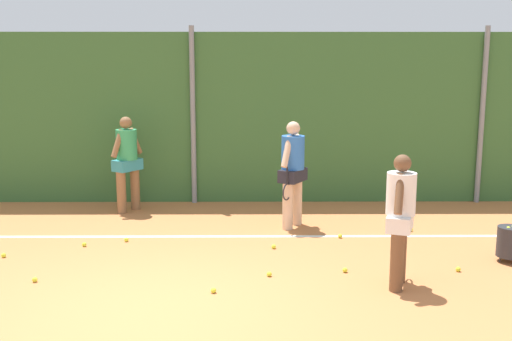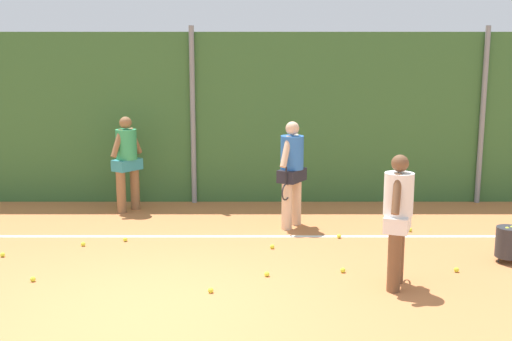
# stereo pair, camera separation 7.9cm
# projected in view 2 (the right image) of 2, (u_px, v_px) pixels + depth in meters

# --- Properties ---
(ground_plane) EXTENTS (29.76, 29.76, 0.00)m
(ground_plane) POSITION_uv_depth(u_px,v_px,m) (169.00, 263.00, 8.37)
(ground_plane) COLOR #C67542
(hedge_fence_backdrop) EXTENTS (19.35, 0.25, 3.29)m
(hedge_fence_backdrop) POSITION_uv_depth(u_px,v_px,m) (195.00, 118.00, 11.83)
(hedge_fence_backdrop) COLOR #386633
(hedge_fence_backdrop) RESTS_ON ground_plane
(fence_post_center) EXTENTS (0.10, 0.10, 3.41)m
(fence_post_center) POSITION_uv_depth(u_px,v_px,m) (194.00, 116.00, 11.65)
(fence_post_center) COLOR gray
(fence_post_center) RESTS_ON ground_plane
(fence_post_right) EXTENTS (0.10, 0.10, 3.41)m
(fence_post_right) POSITION_uv_depth(u_px,v_px,m) (484.00, 116.00, 11.64)
(fence_post_right) COLOR gray
(fence_post_right) RESTS_ON ground_plane
(court_baseline_paint) EXTENTS (14.14, 0.10, 0.01)m
(court_baseline_paint) POSITION_uv_depth(u_px,v_px,m) (181.00, 236.00, 9.63)
(court_baseline_paint) COLOR white
(court_baseline_paint) RESTS_ON ground_plane
(player_foreground_near) EXTENTS (0.43, 0.75, 1.65)m
(player_foreground_near) POSITION_uv_depth(u_px,v_px,m) (399.00, 214.00, 7.33)
(player_foreground_near) COLOR brown
(player_foreground_near) RESTS_ON ground_plane
(player_midcourt) EXTENTS (0.53, 0.75, 1.78)m
(player_midcourt) POSITION_uv_depth(u_px,v_px,m) (293.00, 169.00, 10.02)
(player_midcourt) COLOR beige
(player_midcourt) RESTS_ON ground_plane
(player_backcourt_far) EXTENTS (0.54, 0.62, 1.76)m
(player_backcourt_far) POSITION_uv_depth(u_px,v_px,m) (128.00, 158.00, 11.10)
(player_backcourt_far) COLOR #8C603D
(player_backcourt_far) RESTS_ON ground_plane
(ball_hopper) EXTENTS (0.36, 0.36, 0.51)m
(ball_hopper) POSITION_uv_depth(u_px,v_px,m) (510.00, 242.00, 8.34)
(ball_hopper) COLOR #2D2D33
(ball_hopper) RESTS_ON ground_plane
(tennis_ball_0) EXTENTS (0.07, 0.07, 0.07)m
(tennis_ball_0) POSITION_uv_depth(u_px,v_px,m) (268.00, 274.00, 7.84)
(tennis_ball_0) COLOR #CCDB33
(tennis_ball_0) RESTS_ON ground_plane
(tennis_ball_1) EXTENTS (0.07, 0.07, 0.07)m
(tennis_ball_1) POSITION_uv_depth(u_px,v_px,m) (34.00, 279.00, 7.66)
(tennis_ball_1) COLOR #CCDB33
(tennis_ball_1) RESTS_ON ground_plane
(tennis_ball_2) EXTENTS (0.07, 0.07, 0.07)m
(tennis_ball_2) POSITION_uv_depth(u_px,v_px,m) (458.00, 270.00, 8.00)
(tennis_ball_2) COLOR #CCDB33
(tennis_ball_2) RESTS_ON ground_plane
(tennis_ball_3) EXTENTS (0.07, 0.07, 0.07)m
(tennis_ball_3) POSITION_uv_depth(u_px,v_px,m) (4.00, 255.00, 8.63)
(tennis_ball_3) COLOR #CCDB33
(tennis_ball_3) RESTS_ON ground_plane
(tennis_ball_4) EXTENTS (0.07, 0.07, 0.07)m
(tennis_ball_4) POSITION_uv_depth(u_px,v_px,m) (411.00, 230.00, 9.89)
(tennis_ball_4) COLOR #CCDB33
(tennis_ball_4) RESTS_ON ground_plane
(tennis_ball_5) EXTENTS (0.07, 0.07, 0.07)m
(tennis_ball_5) POSITION_uv_depth(u_px,v_px,m) (273.00, 247.00, 9.00)
(tennis_ball_5) COLOR #CCDB33
(tennis_ball_5) RESTS_ON ground_plane
(tennis_ball_6) EXTENTS (0.07, 0.07, 0.07)m
(tennis_ball_6) POSITION_uv_depth(u_px,v_px,m) (344.00, 270.00, 7.98)
(tennis_ball_6) COLOR #CCDB33
(tennis_ball_6) RESTS_ON ground_plane
(tennis_ball_7) EXTENTS (0.07, 0.07, 0.07)m
(tennis_ball_7) POSITION_uv_depth(u_px,v_px,m) (126.00, 239.00, 9.36)
(tennis_ball_7) COLOR #CCDB33
(tennis_ball_7) RESTS_ON ground_plane
(tennis_ball_8) EXTENTS (0.07, 0.07, 0.07)m
(tennis_ball_8) POSITION_uv_depth(u_px,v_px,m) (340.00, 236.00, 9.53)
(tennis_ball_8) COLOR #CCDB33
(tennis_ball_8) RESTS_ON ground_plane
(tennis_ball_9) EXTENTS (0.07, 0.07, 0.07)m
(tennis_ball_9) POSITION_uv_depth(u_px,v_px,m) (396.00, 221.00, 10.40)
(tennis_ball_9) COLOR #CCDB33
(tennis_ball_9) RESTS_ON ground_plane
(tennis_ball_10) EXTENTS (0.07, 0.07, 0.07)m
(tennis_ball_10) POSITION_uv_depth(u_px,v_px,m) (84.00, 244.00, 9.13)
(tennis_ball_10) COLOR #CCDB33
(tennis_ball_10) RESTS_ON ground_plane
(tennis_ball_11) EXTENTS (0.07, 0.07, 0.07)m
(tennis_ball_11) POSITION_uv_depth(u_px,v_px,m) (212.00, 290.00, 7.29)
(tennis_ball_11) COLOR #CCDB33
(tennis_ball_11) RESTS_ON ground_plane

